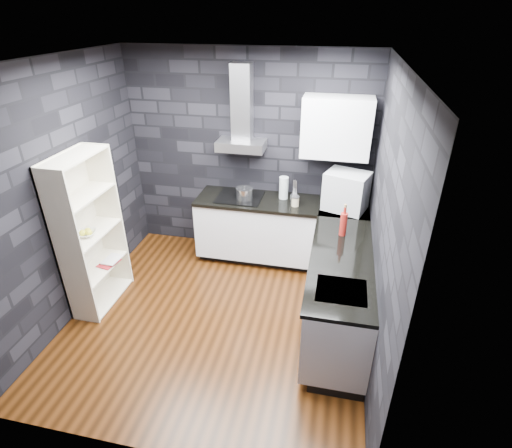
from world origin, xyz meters
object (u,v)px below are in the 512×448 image
(glass_vase, at_px, (284,188))
(utensil_crock, at_px, (294,199))
(fruit_bowl, at_px, (86,233))
(appliance_garage, at_px, (346,192))
(storage_jar, at_px, (295,202))
(bookshelf, at_px, (90,234))
(red_bottle, at_px, (343,224))
(pot, at_px, (244,194))

(glass_vase, distance_m, utensil_crock, 0.23)
(fruit_bowl, bearing_deg, appliance_garage, 25.20)
(storage_jar, xyz_separation_m, bookshelf, (-2.11, -1.17, -0.06))
(red_bottle, xyz_separation_m, bookshelf, (-2.70, -0.56, -0.13))
(glass_vase, bearing_deg, appliance_garage, -10.69)
(pot, distance_m, fruit_bowl, 1.94)
(glass_vase, bearing_deg, pot, -165.08)
(red_bottle, relative_size, bookshelf, 0.14)
(appliance_garage, xyz_separation_m, bookshelf, (-2.71, -1.22, -0.22))
(bookshelf, bearing_deg, utensil_crock, 37.29)
(bookshelf, height_order, fruit_bowl, bookshelf)
(glass_vase, height_order, storage_jar, glass_vase)
(utensil_crock, bearing_deg, pot, 179.09)
(pot, height_order, glass_vase, glass_vase)
(storage_jar, xyz_separation_m, utensil_crock, (-0.02, 0.06, 0.01))
(utensil_crock, bearing_deg, bookshelf, -149.59)
(pot, relative_size, bookshelf, 0.12)
(storage_jar, xyz_separation_m, appliance_garage, (0.60, 0.05, 0.17))
(glass_vase, bearing_deg, storage_jar, -47.78)
(pot, height_order, utensil_crock, pot)
(pot, distance_m, bookshelf, 1.90)
(pot, height_order, bookshelf, bookshelf)
(pot, bearing_deg, utensil_crock, -0.91)
(bookshelf, bearing_deg, glass_vase, 42.15)
(glass_vase, relative_size, red_bottle, 1.11)
(red_bottle, bearing_deg, bookshelf, -168.27)
(utensil_crock, height_order, bookshelf, bookshelf)
(storage_jar, height_order, red_bottle, red_bottle)
(bookshelf, distance_m, fruit_bowl, 0.07)
(appliance_garage, bearing_deg, utensil_crock, -162.10)
(storage_jar, relative_size, bookshelf, 0.06)
(utensil_crock, distance_m, appliance_garage, 0.64)
(red_bottle, bearing_deg, storage_jar, 134.26)
(glass_vase, xyz_separation_m, red_bottle, (0.77, -0.80, -0.01))
(appliance_garage, relative_size, bookshelf, 0.27)
(storage_jar, bearing_deg, glass_vase, 132.22)
(pot, relative_size, utensil_crock, 1.68)
(utensil_crock, distance_m, red_bottle, 0.91)
(pot, height_order, appliance_garage, appliance_garage)
(red_bottle, bearing_deg, glass_vase, 133.78)
(glass_vase, bearing_deg, fruit_bowl, -143.60)
(pot, distance_m, utensil_crock, 0.64)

